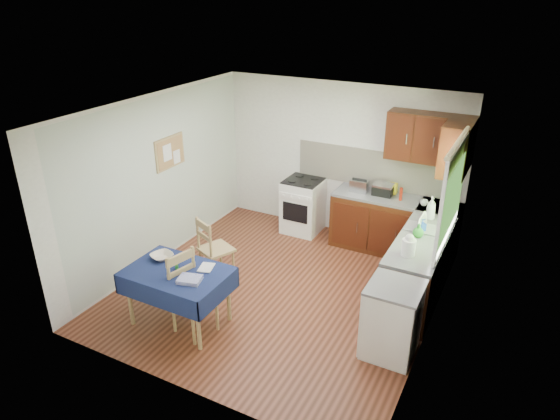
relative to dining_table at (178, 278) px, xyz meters
The scene contains 33 objects.
floor 1.55m from the dining_table, 57.93° to the left, with size 4.20×4.20×0.00m, color #462112.
ceiling 2.35m from the dining_table, 57.93° to the left, with size 4.00×4.20×0.02m, color white.
wall_back 3.44m from the dining_table, 77.15° to the left, with size 4.00×0.02×2.50m, color silver.
wall_front 1.33m from the dining_table, 50.00° to the right, with size 4.00×0.02×2.50m, color silver.
wall_left 1.84m from the dining_table, 136.04° to the left, with size 0.02×4.20×2.50m, color silver.
wall_right 3.07m from the dining_table, 23.59° to the left, with size 0.02×4.20×2.50m, color silver.
base_cabinets 3.25m from the dining_table, 49.37° to the left, with size 1.90×2.30×0.86m.
worktop_back 3.51m from the dining_table, 59.01° to the left, with size 1.90×0.60×0.04m, color slate.
worktop_right 3.08m from the dining_table, 37.05° to the left, with size 0.60×1.70×0.04m, color slate.
worktop_corner 3.89m from the dining_table, 50.74° to the left, with size 0.60×0.60×0.04m, color slate.
splashback 3.62m from the dining_table, 66.88° to the left, with size 2.70×0.02×0.60m, color #F4E6CF.
upper_cabinets 3.96m from the dining_table, 52.81° to the left, with size 1.20×0.85×0.70m.
stove 3.02m from the dining_table, 85.17° to the left, with size 0.60×0.61×0.92m.
window 3.48m from the dining_table, 34.92° to the left, with size 0.04×1.48×1.26m.
fridge 2.55m from the dining_table, 14.89° to the left, with size 0.58×0.60×0.89m.
corkboard 2.16m from the dining_table, 129.01° to the left, with size 0.04×0.62×0.47m.
dining_table is the anchor object (origin of this frame).
chair_far 1.08m from the dining_table, 101.66° to the left, with size 0.55×0.55×0.94m.
chair_near 0.24m from the dining_table, 11.15° to the right, with size 0.54×0.54×1.02m.
toaster 3.24m from the dining_table, 67.89° to the left, with size 0.28×0.17×0.21m.
sandwich_press 3.45m from the dining_table, 62.61° to the left, with size 0.29×0.25×0.17m.
sauce_bottle 3.51m from the dining_table, 57.48° to the left, with size 0.05×0.05×0.20m, color red.
yellow_packet 3.60m from the dining_table, 61.74° to the left, with size 0.13×0.08×0.17m, color yellow.
dish_rack 3.21m from the dining_table, 41.82° to the left, with size 0.42×0.32×0.20m.
kettle 2.78m from the dining_table, 29.45° to the left, with size 0.17×0.17×0.28m.
cup 3.68m from the dining_table, 52.52° to the left, with size 0.11×0.11×0.09m, color white.
soap_bottle_a 3.49m from the dining_table, 45.94° to the left, with size 0.13×0.13×0.33m, color white.
soap_bottle_b 3.18m from the dining_table, 40.57° to the left, with size 0.08×0.08×0.18m, color blue.
soap_bottle_c 3.06m from the dining_table, 38.22° to the left, with size 0.14×0.14×0.18m, color #237E22.
plate_bowl 0.40m from the dining_table, 156.79° to the left, with size 0.26×0.26×0.06m, color beige.
book 0.30m from the dining_table, 43.73° to the left, with size 0.16×0.22×0.02m, color white.
spice_jar 0.16m from the dining_table, 126.43° to the left, with size 0.04×0.04×0.09m, color #23812D.
tea_towel 0.32m from the dining_table, 21.74° to the right, with size 0.26×0.21×0.05m, color navy.
Camera 1 is at (2.69, -5.15, 3.85)m, focal length 32.00 mm.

